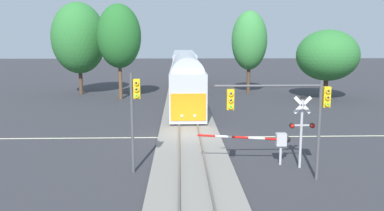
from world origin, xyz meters
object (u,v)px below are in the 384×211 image
at_px(commuter_train, 185,73).
at_px(pine_left_background, 79,38).
at_px(oak_behind_train, 119,36).
at_px(maple_right_background, 328,55).
at_px(crossing_gate_near, 272,140).
at_px(traffic_signal_near_right, 288,106).
at_px(elm_centre_background, 249,41).
at_px(crossing_signal_mast, 302,123).
at_px(traffic_signal_median, 134,107).

relative_size(commuter_train, pine_left_background, 3.49).
bearing_deg(commuter_train, oak_behind_train, -159.47).
height_order(maple_right_background, oak_behind_train, oak_behind_train).
xyz_separation_m(crossing_gate_near, traffic_signal_near_right, (0.15, -2.43, 2.36)).
bearing_deg(elm_centre_background, traffic_signal_near_right, -96.39).
xyz_separation_m(elm_centre_background, oak_behind_train, (-15.62, -4.26, 0.52)).
distance_m(maple_right_background, oak_behind_train, 23.80).
relative_size(commuter_train, oak_behind_train, 3.66).
relative_size(elm_centre_background, maple_right_background, 1.30).
bearing_deg(crossing_signal_mast, traffic_signal_near_right, -124.76).
relative_size(elm_centre_background, pine_left_background, 0.91).
xyz_separation_m(crossing_signal_mast, elm_centre_background, (2.23, 29.53, 4.18)).
height_order(commuter_train, crossing_signal_mast, commuter_train).
bearing_deg(crossing_gate_near, traffic_signal_median, -171.47).
xyz_separation_m(commuter_train, pine_left_background, (-13.09, 1.30, 4.18)).
xyz_separation_m(traffic_signal_near_right, oak_behind_train, (-12.10, 27.12, 3.40)).
xyz_separation_m(traffic_signal_median, elm_centre_background, (11.09, 30.07, 3.14)).
height_order(traffic_signal_median, elm_centre_background, elm_centre_background).
bearing_deg(elm_centre_background, maple_right_background, -33.23).
distance_m(crossing_gate_near, traffic_signal_near_right, 3.39).
bearing_deg(pine_left_background, traffic_signal_median, -71.34).
distance_m(crossing_signal_mast, maple_right_background, 26.47).
relative_size(pine_left_background, maple_right_background, 1.43).
height_order(traffic_signal_median, traffic_signal_near_right, traffic_signal_median).
height_order(commuter_train, crossing_gate_near, commuter_train).
distance_m(traffic_signal_near_right, elm_centre_background, 31.71).
bearing_deg(oak_behind_train, commuter_train, 20.53).
xyz_separation_m(traffic_signal_median, oak_behind_train, (-4.53, 25.81, 3.66)).
relative_size(crossing_gate_near, traffic_signal_median, 0.99).
height_order(traffic_signal_median, oak_behind_train, oak_behind_train).
distance_m(traffic_signal_median, pine_left_background, 31.77).
bearing_deg(oak_behind_train, traffic_signal_median, -80.05).
relative_size(commuter_train, elm_centre_background, 3.82).
relative_size(elm_centre_background, oak_behind_train, 0.96).
height_order(crossing_gate_near, traffic_signal_near_right, traffic_signal_near_right).
height_order(traffic_signal_near_right, oak_behind_train, oak_behind_train).
bearing_deg(maple_right_background, pine_left_background, 170.05).
bearing_deg(crossing_gate_near, crossing_signal_mast, -21.85).
bearing_deg(commuter_train, elm_centre_background, 10.13).
bearing_deg(pine_left_background, crossing_gate_near, -58.68).
xyz_separation_m(crossing_gate_near, pine_left_background, (-17.53, 28.81, 5.55)).
distance_m(elm_centre_background, pine_left_background, 21.20).
relative_size(crossing_signal_mast, traffic_signal_near_right, 0.72).
height_order(crossing_gate_near, pine_left_background, pine_left_background).
bearing_deg(traffic_signal_near_right, maple_right_background, 66.09).
relative_size(crossing_gate_near, pine_left_background, 0.46).
bearing_deg(maple_right_background, crossing_signal_mast, -112.99).
xyz_separation_m(maple_right_background, oak_behind_train, (-23.68, 1.02, 2.14)).
bearing_deg(maple_right_background, commuter_train, 166.67).
height_order(elm_centre_background, pine_left_background, pine_left_background).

